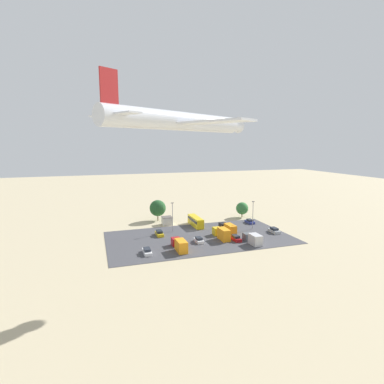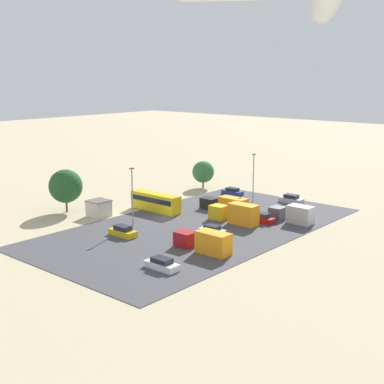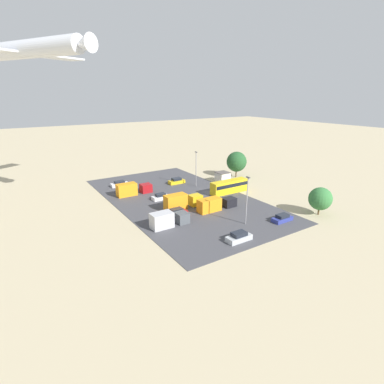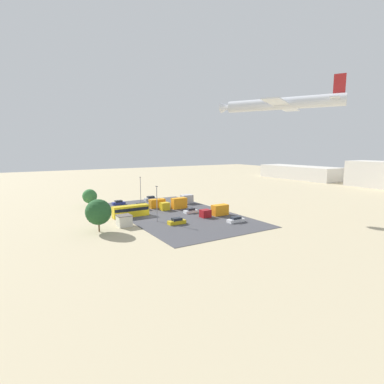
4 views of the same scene
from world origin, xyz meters
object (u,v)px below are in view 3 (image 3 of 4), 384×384
Objects in this scene: shed_building at (223,177)px; parked_truck_2 at (132,189)px; parked_truck_0 at (215,204)px; parked_car_0 at (120,184)px; parked_car_1 at (282,218)px; parked_truck_3 at (168,220)px; bus at (229,186)px; airplane at (22,50)px; parked_car_5 at (177,181)px; parked_car_3 at (177,213)px; parked_car_4 at (161,197)px; parked_car_2 at (239,237)px; parked_truck_1 at (181,202)px.

parked_truck_2 is (2.88, 26.37, 0.06)m from shed_building.
parked_car_0 is at bearing -158.43° from parked_truck_0.
parked_car_1 is 0.58× the size of parked_truck_3.
parked_truck_2 is at bearing 60.90° from bus.
parked_car_5 is at bearing 146.92° from airplane.
parked_car_1 is 36.69m from parked_truck_2.
parked_car_3 is (-14.99, 23.96, -0.68)m from shed_building.
parked_car_0 is 16.42m from parked_car_4.
parked_truck_2 is at bearing -150.38° from parked_truck_0.
parked_car_0 is 8.87m from parked_truck_2.
parked_truck_0 is at bearing 98.47° from parked_truck_3.
parked_car_2 is at bearing 97.39° from parked_car_1.
parked_truck_3 is at bearing 63.17° from parked_car_1.
parked_car_2 is at bearing 166.80° from parked_car_5.
parked_truck_1 is at bearing 133.47° from parked_truck_3.
airplane is at bearing -128.49° from parked_truck_0.
airplane is at bearing 67.94° from bus.
parked_truck_1 reaches higher than parked_truck_2.
parked_truck_1 is at bearing -166.74° from parked_car_0.
parked_truck_2 reaches higher than parked_car_5.
parked_truck_2 is at bearing 30.51° from parked_car_1.
parked_car_0 is at bearing 66.15° from shed_building.
parked_truck_0 is (13.76, -5.26, 0.63)m from parked_car_2.
parked_truck_3 is (-18.51, 27.94, 0.02)m from shed_building.
parked_car_1 is 0.47× the size of parked_truck_0.
shed_building is 0.40× the size of parked_truck_2.
parked_truck_2 reaches higher than parked_car_4.
bus is 2.18× the size of parked_car_0.
parked_car_4 reaches higher than parked_car_0.
shed_building is at bearing 100.54° from parked_car_4.
airplane reaches higher than parked_car_5.
parked_car_2 reaches higher than parked_car_0.
parked_truck_1 reaches higher than parked_car_2.
parked_car_3 is at bearing 104.28° from airplane.
shed_building reaches higher than parked_car_4.
parked_truck_1 is at bearing 112.30° from airplane.
airplane is at bearing 46.26° from parked_car_1.
parked_truck_3 is at bearing 146.53° from parked_car_5.
airplane reaches higher than parked_truck_2.
parked_truck_0 is at bearing 126.59° from bus.
parked_car_4 is 0.46× the size of parked_truck_1.
parked_car_0 is 42.51m from parked_car_2.
parked_truck_0 is (12.10, 7.53, 0.71)m from parked_car_1.
bus reaches higher than parked_car_0.
parked_car_3 is at bearing 122.02° from shed_building.
parked_truck_0 reaches higher than parked_car_3.
parked_truck_0 is 1.23× the size of parked_truck_3.
parked_truck_1 is at bearing -178.79° from parked_car_2.
shed_building is 0.11× the size of airplane.
parked_car_1 is 21.43m from parked_truck_1.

